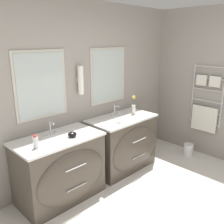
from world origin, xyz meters
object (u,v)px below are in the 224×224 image
Objects in this scene: vanity_left at (61,169)px; waste_bin at (188,150)px; vanity_right at (123,143)px; amenity_bowl at (72,134)px; flower_vase at (134,107)px; toiletry_bottle at (36,142)px.

waste_bin is (2.36, -0.54, -0.32)m from vanity_left.
vanity_right is at bearing 155.03° from waste_bin.
amenity_bowl is 1.34m from flower_vase.
toiletry_bottle is at bearing 178.64° from amenity_bowl.
toiletry_bottle reaches higher than vanity_left.
flower_vase is (1.83, 0.10, 0.05)m from toiletry_bottle.
toiletry_bottle is 2.88m from waste_bin.
vanity_right is 3.57× the size of flower_vase.
flower_vase is 1.39× the size of waste_bin.
vanity_left is at bearing 167.02° from waste_bin.
waste_bin is (1.17, -0.54, -0.32)m from vanity_right.
toiletry_bottle is 0.72× the size of waste_bin.
flower_vase reaches higher than vanity_left.
flower_vase reaches higher than vanity_right.
vanity_right is 0.62m from flower_vase.
waste_bin is at bearing -33.41° from flower_vase.
vanity_right is at bearing 0.00° from vanity_left.
toiletry_bottle is 0.50m from amenity_bowl.
vanity_left is 0.49m from amenity_bowl.
flower_vase is (1.48, 0.04, 0.56)m from vanity_left.
vanity_left is 2.45m from waste_bin.
vanity_left is at bearing 180.00° from vanity_right.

